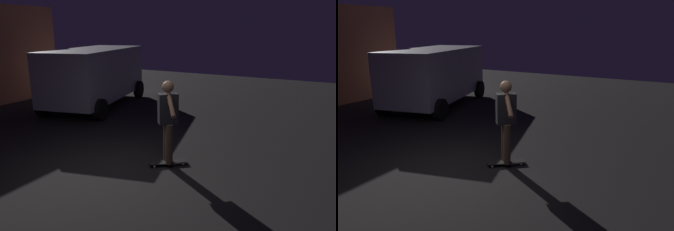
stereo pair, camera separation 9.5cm
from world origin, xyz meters
TOP-DOWN VIEW (x-y plane):
  - ground_plane at (0.00, 0.00)m, footprint 28.00×28.00m
  - parked_van at (4.36, 4.12)m, footprint 4.93×3.18m
  - skateboard_ridden at (0.99, -0.67)m, footprint 0.67×0.72m
  - skater at (0.99, -0.67)m, footprint 0.79×0.72m

SIDE VIEW (x-z plane):
  - ground_plane at x=0.00m, z-range 0.00..0.00m
  - skateboard_ridden at x=0.99m, z-range 0.02..0.09m
  - skater at x=0.99m, z-range 0.20..1.87m
  - parked_van at x=4.36m, z-range 0.15..2.18m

